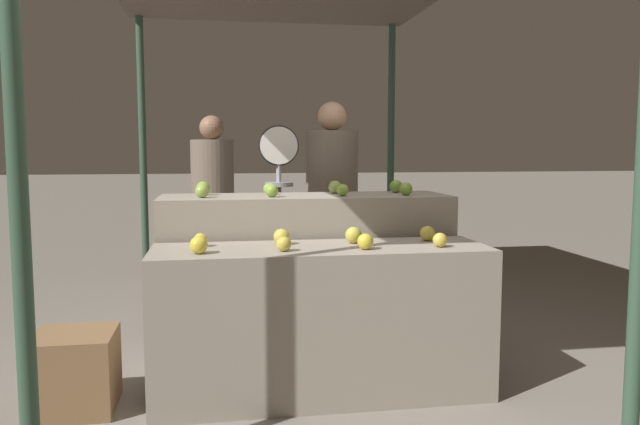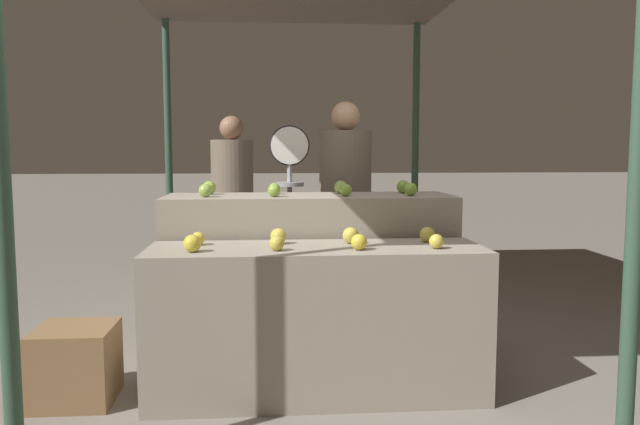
% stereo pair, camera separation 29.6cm
% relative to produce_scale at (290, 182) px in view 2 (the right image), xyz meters
% --- Properties ---
extents(ground_plane, '(60.00, 60.00, 0.00)m').
position_rel_produce_scale_xyz_m(ground_plane, '(0.10, -1.21, -1.07)').
color(ground_plane, gray).
extents(display_counter_front, '(1.76, 0.55, 0.79)m').
position_rel_produce_scale_xyz_m(display_counter_front, '(0.10, -1.21, -0.67)').
color(display_counter_front, gray).
rests_on(display_counter_front, ground_plane).
extents(display_counter_back, '(1.76, 0.55, 1.02)m').
position_rel_produce_scale_xyz_m(display_counter_back, '(0.10, -0.61, -0.56)').
color(display_counter_back, gray).
rests_on(display_counter_back, ground_plane).
extents(apple_front_0, '(0.09, 0.09, 0.09)m').
position_rel_produce_scale_xyz_m(apple_front_0, '(-0.53, -1.33, -0.23)').
color(apple_front_0, gold).
rests_on(apple_front_0, display_counter_front).
extents(apple_front_1, '(0.08, 0.08, 0.08)m').
position_rel_produce_scale_xyz_m(apple_front_1, '(-0.11, -1.32, -0.24)').
color(apple_front_1, gold).
rests_on(apple_front_1, display_counter_front).
extents(apple_front_2, '(0.08, 0.08, 0.08)m').
position_rel_produce_scale_xyz_m(apple_front_2, '(0.31, -1.33, -0.23)').
color(apple_front_2, gold).
rests_on(apple_front_2, display_counter_front).
extents(apple_front_3, '(0.08, 0.08, 0.08)m').
position_rel_produce_scale_xyz_m(apple_front_3, '(0.71, -1.32, -0.24)').
color(apple_front_3, gold).
rests_on(apple_front_3, display_counter_front).
extents(apple_front_4, '(0.07, 0.07, 0.07)m').
position_rel_produce_scale_xyz_m(apple_front_4, '(-0.52, -1.11, -0.24)').
color(apple_front_4, gold).
rests_on(apple_front_4, display_counter_front).
extents(apple_front_5, '(0.09, 0.09, 0.09)m').
position_rel_produce_scale_xyz_m(apple_front_5, '(-0.10, -1.10, -0.23)').
color(apple_front_5, gold).
rests_on(apple_front_5, display_counter_front).
extents(apple_front_6, '(0.09, 0.09, 0.09)m').
position_rel_produce_scale_xyz_m(apple_front_6, '(0.29, -1.11, -0.23)').
color(apple_front_6, gold).
rests_on(apple_front_6, display_counter_front).
extents(apple_front_7, '(0.08, 0.08, 0.08)m').
position_rel_produce_scale_xyz_m(apple_front_7, '(0.72, -1.10, -0.23)').
color(apple_front_7, gold).
rests_on(apple_front_7, display_counter_front).
extents(apple_back_0, '(0.08, 0.08, 0.08)m').
position_rel_produce_scale_xyz_m(apple_back_0, '(-0.52, -0.72, -0.01)').
color(apple_back_0, '#8EB247').
rests_on(apple_back_0, display_counter_back).
extents(apple_back_1, '(0.08, 0.08, 0.08)m').
position_rel_produce_scale_xyz_m(apple_back_1, '(-0.12, -0.73, -0.01)').
color(apple_back_1, '#84AD3D').
rests_on(apple_back_1, display_counter_back).
extents(apple_back_2, '(0.07, 0.07, 0.07)m').
position_rel_produce_scale_xyz_m(apple_back_2, '(0.31, -0.72, -0.01)').
color(apple_back_2, '#84AD3D').
rests_on(apple_back_2, display_counter_back).
extents(apple_back_3, '(0.08, 0.08, 0.08)m').
position_rel_produce_scale_xyz_m(apple_back_3, '(0.71, -0.72, -0.01)').
color(apple_back_3, '#84AD3D').
rests_on(apple_back_3, display_counter_back).
extents(apple_back_4, '(0.09, 0.09, 0.09)m').
position_rel_produce_scale_xyz_m(apple_back_4, '(-0.52, -0.50, -0.01)').
color(apple_back_4, '#84AD3D').
rests_on(apple_back_4, display_counter_back).
extents(apple_back_5, '(0.07, 0.07, 0.07)m').
position_rel_produce_scale_xyz_m(apple_back_5, '(-0.11, -0.51, -0.01)').
color(apple_back_5, '#8EB247').
rests_on(apple_back_5, display_counter_back).
extents(apple_back_6, '(0.08, 0.08, 0.08)m').
position_rel_produce_scale_xyz_m(apple_back_6, '(0.31, -0.50, -0.01)').
color(apple_back_6, '#8EB247').
rests_on(apple_back_6, display_counter_back).
extents(apple_back_7, '(0.08, 0.08, 0.08)m').
position_rel_produce_scale_xyz_m(apple_back_7, '(0.71, -0.50, -0.01)').
color(apple_back_7, '#7AA338').
rests_on(apple_back_7, display_counter_back).
extents(produce_scale, '(0.28, 0.20, 1.47)m').
position_rel_produce_scale_xyz_m(produce_scale, '(0.00, 0.00, 0.00)').
color(produce_scale, '#99999E').
rests_on(produce_scale, ground_plane).
extents(person_vendor_at_scale, '(0.46, 0.46, 1.66)m').
position_rel_produce_scale_xyz_m(person_vendor_at_scale, '(0.43, 0.27, -0.12)').
color(person_vendor_at_scale, '#2D2D38').
rests_on(person_vendor_at_scale, ground_plane).
extents(person_customer_left, '(0.45, 0.45, 1.59)m').
position_rel_produce_scale_xyz_m(person_customer_left, '(-0.47, 1.10, -0.16)').
color(person_customer_left, '#2D2D38').
rests_on(person_customer_left, ground_plane).
extents(wooden_crate_side, '(0.39, 0.39, 0.39)m').
position_rel_produce_scale_xyz_m(wooden_crate_side, '(-1.15, -1.21, -0.87)').
color(wooden_crate_side, olive).
rests_on(wooden_crate_side, ground_plane).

